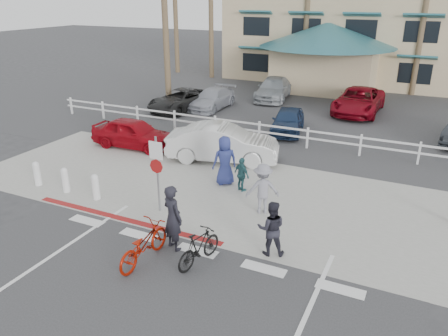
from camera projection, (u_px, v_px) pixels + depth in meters
The scene contains 27 objects.
ground at pixel (187, 262), 11.79m from camera, with size 140.00×140.00×0.00m, color #333335.
bike_path at pixel (143, 306), 10.12m from camera, with size 12.00×16.00×0.01m, color #333335.
sidewalk_plaza at pixel (250, 197), 15.56m from camera, with size 22.00×7.00×0.01m, color gray.
cross_street at pixel (285, 161), 18.90m from camera, with size 40.00×5.00×0.01m, color #333335.
parking_lot at pixel (333, 111), 26.86m from camera, with size 50.00×16.00×0.01m, color #333335.
curb_red at pixel (124, 219), 13.99m from camera, with size 7.00×0.25×0.02m, color maroon.
rail_fence at pixel (310, 138), 20.19m from camera, with size 29.40×0.16×1.00m, color silver, non-canonical shape.
building at pixel (401, 8), 34.83m from camera, with size 28.00×16.00×11.30m, color #D0B88E, non-canonical shape.
sign_post at pixel (157, 171), 14.01m from camera, with size 0.50×0.10×2.90m, color gray, non-canonical shape.
bollard_0 at pixel (96, 187), 15.21m from camera, with size 0.26×0.26×0.95m, color silver, non-canonical shape.
bollard_1 at pixel (65, 180), 15.77m from camera, with size 0.26×0.26×0.95m, color silver, non-canonical shape.
bollard_2 at pixel (37, 173), 16.33m from camera, with size 0.26×0.26×0.95m, color silver, non-canonical shape.
palm_10 at pixel (164, 6), 26.11m from camera, with size 4.00×4.00×12.00m, color black, non-canonical shape.
bike_red at pixel (143, 244), 11.64m from camera, with size 0.70×2.01×1.06m, color #8B1203.
rider_red at pixel (173, 218), 12.09m from camera, with size 0.71×0.46×1.94m, color black.
bike_black at pixel (199, 247), 11.55m from camera, with size 0.46×1.64×0.99m, color black.
rider_black at pixel (271, 228), 11.88m from camera, with size 0.77×0.60×1.59m, color #21202B.
pedestrian_a at pixel (263, 189), 14.15m from camera, with size 1.10×0.63×1.70m, color gray.
pedestrian_child at pixel (242, 175), 15.79m from camera, with size 0.75×0.31×1.29m, color #25555B.
pedestrian_b at pixel (225, 161), 16.28m from camera, with size 0.92×0.60×1.88m, color navy.
car_white_sedan at pixel (223, 143), 18.65m from camera, with size 1.66×4.76×1.57m, color silver.
car_red_compact at pixel (133, 133), 20.33m from camera, with size 1.62×4.02×1.37m, color maroon.
lot_car_0 at pixel (181, 100), 26.79m from camera, with size 2.14×4.65×1.29m, color black.
lot_car_1 at pixel (212, 99), 27.16m from camera, with size 1.72×4.24×1.23m, color #9699A4.
lot_car_2 at pixel (288, 120), 22.52m from camera, with size 1.49×3.71×1.27m, color #192B4B.
lot_car_4 at pixel (274, 89), 29.62m from camera, with size 1.97×4.84×1.40m, color gray.
lot_car_5 at pixel (359, 101), 26.14m from camera, with size 2.47×5.35×1.49m, color maroon.
Camera 1 is at (5.22, -8.58, 6.76)m, focal length 35.00 mm.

